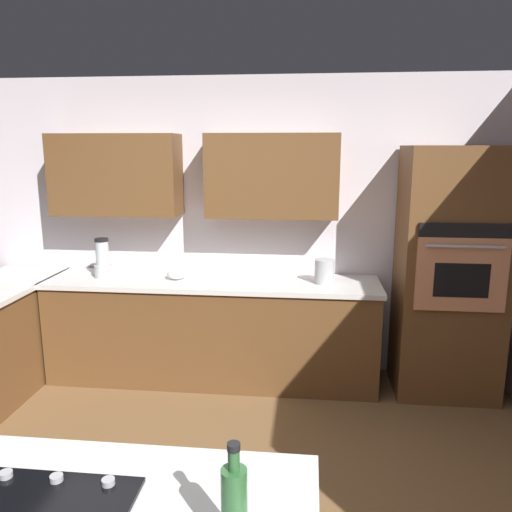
% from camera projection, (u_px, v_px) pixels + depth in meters
% --- Properties ---
extents(wall_back, '(6.00, 0.44, 2.60)m').
position_uv_depth(wall_back, '(221.00, 215.00, 4.50)').
color(wall_back, silver).
rests_on(wall_back, ground).
extents(lower_cabinets_back, '(2.80, 0.60, 0.86)m').
position_uv_depth(lower_cabinets_back, '(212.00, 332.00, 4.39)').
color(lower_cabinets_back, brown).
rests_on(lower_cabinets_back, ground).
extents(countertop_back, '(2.84, 0.64, 0.04)m').
position_uv_depth(countertop_back, '(211.00, 282.00, 4.30)').
color(countertop_back, silver).
rests_on(countertop_back, lower_cabinets_back).
extents(wall_oven, '(0.80, 0.66, 2.02)m').
position_uv_depth(wall_oven, '(450.00, 273.00, 4.06)').
color(wall_oven, brown).
rests_on(wall_oven, ground).
extents(blender, '(0.15, 0.15, 0.34)m').
position_uv_depth(blender, '(103.00, 261.00, 4.36)').
color(blender, silver).
rests_on(blender, countertop_back).
extents(mixing_bowl, '(0.17, 0.17, 0.09)m').
position_uv_depth(mixing_bowl, '(177.00, 274.00, 4.31)').
color(mixing_bowl, white).
rests_on(mixing_bowl, countertop_back).
extents(kettle, '(0.16, 0.16, 0.20)m').
position_uv_depth(kettle, '(324.00, 271.00, 4.17)').
color(kettle, '#B7BABF').
rests_on(kettle, countertop_back).
extents(second_bottle, '(0.07, 0.07, 0.33)m').
position_uv_depth(second_bottle, '(234.00, 507.00, 1.39)').
color(second_bottle, '#336B38').
rests_on(second_bottle, island_top).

